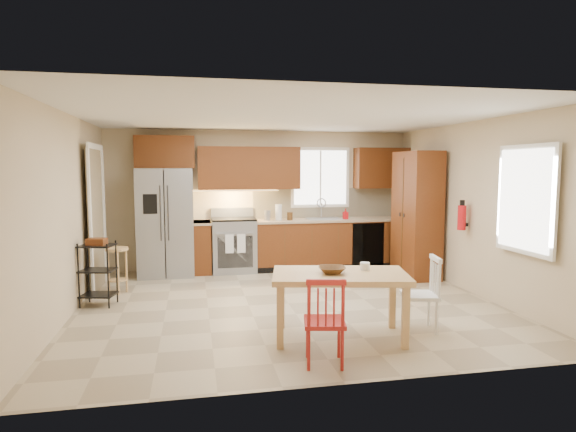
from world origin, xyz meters
The scene contains 33 objects.
floor centered at (0.00, 0.00, 0.00)m, with size 5.50×5.50×0.00m, color tan.
ceiling centered at (0.00, 0.00, 2.50)m, with size 5.50×5.00×0.02m, color silver.
wall_back centered at (0.00, 2.50, 1.25)m, with size 5.50×0.02×2.50m, color #CCB793.
wall_front centered at (0.00, -2.50, 1.25)m, with size 5.50×0.02×2.50m, color #CCB793.
wall_left centered at (-2.75, 0.00, 1.25)m, with size 0.02×5.00×2.50m, color #CCB793.
wall_right centered at (2.75, 0.00, 1.25)m, with size 0.02×5.00×2.50m, color #CCB793.
refrigerator centered at (-1.70, 2.12, 0.91)m, with size 0.92×0.75×1.82m, color gray.
range_stove centered at (-0.55, 2.19, 0.46)m, with size 0.76×0.63×0.92m, color gray.
base_cabinet_narrow centered at (-1.10, 2.20, 0.45)m, with size 0.30×0.60×0.90m, color #5C2B11.
base_cabinet_run centered at (1.29, 2.20, 0.45)m, with size 2.92×0.60×0.90m, color #5C2B11.
dishwasher centered at (1.85, 1.91, 0.45)m, with size 0.60×0.02×0.78m, color black.
backsplash centered at (1.29, 2.48, 1.18)m, with size 2.92×0.03×0.55m, color beige.
upper_over_fridge centered at (-1.70, 2.33, 2.10)m, with size 1.00×0.35×0.55m, color #58280E.
upper_left_block centered at (-0.25, 2.33, 1.83)m, with size 1.80×0.35×0.75m, color #58280E.
upper_right_block centered at (2.25, 2.33, 1.83)m, with size 1.00×0.35×0.75m, color #58280E.
window_back centered at (1.10, 2.48, 1.65)m, with size 1.12×0.04×1.12m, color white.
sink centered at (1.10, 2.20, 0.86)m, with size 0.62×0.46×0.16m, color gray.
undercab_glow centered at (-0.55, 2.30, 1.43)m, with size 1.60×0.30×0.01m, color #FFBF66.
soap_bottle centered at (1.48, 2.10, 1.00)m, with size 0.09×0.09×0.19m, color #B90C12.
paper_towel centered at (0.25, 2.15, 1.04)m, with size 0.12×0.12×0.28m, color silver.
canister_steel centered at (0.05, 2.15, 0.99)m, with size 0.11×0.11×0.18m, color gray.
canister_wood centered at (0.45, 2.12, 0.97)m, with size 0.10×0.10×0.14m, color #513215.
pantry centered at (2.43, 1.20, 1.05)m, with size 0.50×0.95×2.10m, color #5C2B11.
fire_extinguisher centered at (2.63, 0.15, 1.10)m, with size 0.12×0.12×0.36m, color #B90C12.
window_right centered at (2.68, -1.15, 1.45)m, with size 0.04×1.02×1.32m, color white.
doorway centered at (-2.67, 1.30, 1.05)m, with size 0.04×0.95×2.10m, color #8C7A59.
dining_table centered at (0.29, -1.40, 0.35)m, with size 1.43×0.80×0.70m, color tan, non-canonical shape.
chair_red centered at (-0.06, -2.05, 0.42)m, with size 0.39×0.39×0.84m, color #A11D18, non-canonical shape.
chair_white centered at (1.24, -1.35, 0.42)m, with size 0.39×0.39×0.84m, color silver, non-canonical shape.
table_bowl centered at (0.20, -1.40, 0.70)m, with size 0.29×0.29×0.07m, color #513215.
table_jar centered at (0.60, -1.31, 0.73)m, with size 0.10×0.10×0.11m, color silver.
bar_stool centered at (-2.35, 1.03, 0.34)m, with size 0.33×0.33×0.67m, color tan, non-canonical shape.
utility_cart centered at (-2.50, 0.41, 0.43)m, with size 0.43×0.33×0.85m, color black, non-canonical shape.
Camera 1 is at (-1.24, -6.24, 1.83)m, focal length 30.00 mm.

